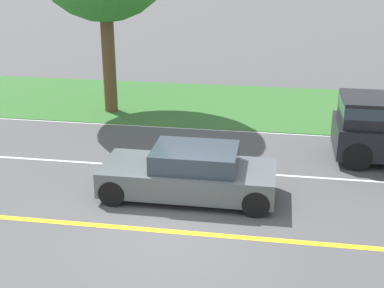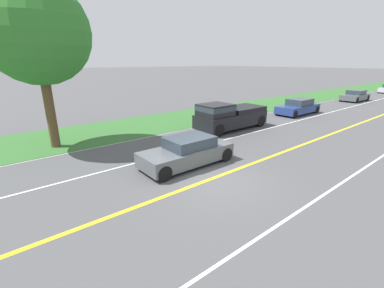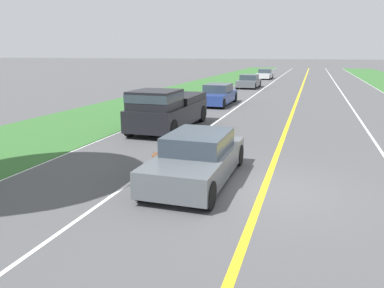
{
  "view_description": "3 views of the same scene",
  "coord_description": "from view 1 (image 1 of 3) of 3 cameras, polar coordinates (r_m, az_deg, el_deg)",
  "views": [
    {
      "loc": [
        -10.27,
        -2.17,
        6.11
      ],
      "look_at": [
        2.71,
        -0.04,
        1.08
      ],
      "focal_mm": 50.0,
      "sensor_mm": 36.0,
      "label": 1
    },
    {
      "loc": [
        -6.91,
        6.64,
        4.57
      ],
      "look_at": [
        2.01,
        -0.55,
        0.87
      ],
      "focal_mm": 24.0,
      "sensor_mm": 36.0,
      "label": 2
    },
    {
      "loc": [
        -1.0,
        9.21,
        3.42
      ],
      "look_at": [
        1.99,
        -0.13,
        1.02
      ],
      "focal_mm": 35.0,
      "sensor_mm": 36.0,
      "label": 3
    }
  ],
  "objects": [
    {
      "name": "ground_plane",
      "position": [
        12.15,
        -2.3,
        -9.32
      ],
      "size": [
        400.0,
        400.0,
        0.0
      ],
      "primitive_type": "plane",
      "color": "#4C4C4F"
    },
    {
      "name": "centre_divider_line",
      "position": [
        12.14,
        -2.3,
        -9.3
      ],
      "size": [
        0.18,
        160.0,
        0.01
      ],
      "primitive_type": "cube",
      "color": "yellow",
      "rests_on": "ground"
    },
    {
      "name": "lane_edge_line_right",
      "position": [
        18.45,
        2.01,
        1.56
      ],
      "size": [
        0.14,
        160.0,
        0.01
      ],
      "primitive_type": "cube",
      "color": "white",
      "rests_on": "ground"
    },
    {
      "name": "lane_dash_same_dir",
      "position": [
        15.22,
        0.31,
        -2.75
      ],
      "size": [
        0.1,
        160.0,
        0.01
      ],
      "primitive_type": "cube",
      "color": "white",
      "rests_on": "ground"
    },
    {
      "name": "grass_verge_right",
      "position": [
        21.28,
        3.06,
        4.23
      ],
      "size": [
        6.0,
        160.0,
        0.03
      ],
      "primitive_type": "cube",
      "color": "#33662D",
      "rests_on": "ground"
    },
    {
      "name": "ego_car",
      "position": [
        13.45,
        -0.24,
        -3.18
      ],
      "size": [
        1.83,
        4.36,
        1.31
      ],
      "color": "#51565B",
      "rests_on": "ground"
    },
    {
      "name": "dog",
      "position": [
        14.52,
        0.43,
        -1.82
      ],
      "size": [
        0.38,
        1.19,
        0.81
      ],
      "rotation": [
        0.0,
        0.0,
        0.18
      ],
      "color": "brown",
      "rests_on": "ground"
    }
  ]
}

